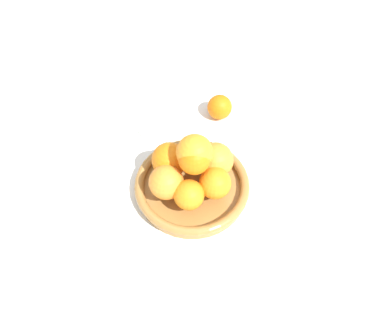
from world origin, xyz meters
TOP-DOWN VIEW (x-y plane):
  - ground_plane at (0.00, 0.00)m, footprint 4.00×4.00m
  - fruit_bowl at (0.00, 0.00)m, footprint 0.27×0.27m
  - orange_pile at (0.00, 0.00)m, footprint 0.20×0.18m
  - stray_orange at (0.18, 0.18)m, footprint 0.07×0.07m
  - napkin_folded at (0.02, 0.27)m, footprint 0.12×0.12m

SIDE VIEW (x-z plane):
  - ground_plane at x=0.00m, z-range 0.00..0.00m
  - napkin_folded at x=0.02m, z-range 0.00..0.01m
  - fruit_bowl at x=0.00m, z-range 0.00..0.04m
  - stray_orange at x=0.18m, z-range 0.00..0.07m
  - orange_pile at x=0.00m, z-range 0.02..0.16m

